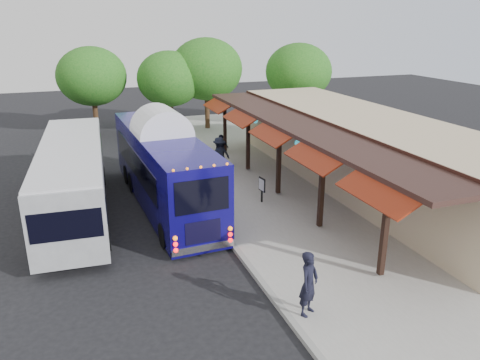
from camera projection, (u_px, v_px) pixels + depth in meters
name	position (u px, v px, depth m)	size (l,w,h in m)	color
ground	(230.00, 245.00, 17.57)	(90.00, 90.00, 0.00)	black
sidewalk	(301.00, 193.00, 22.72)	(10.00, 40.00, 0.15)	#9E9B93
curb	(203.00, 206.00, 21.12)	(0.20, 40.00, 0.16)	gray
station_shelter	(363.00, 151.00, 23.24)	(8.15, 20.00, 3.60)	#C6AE89
coach_bus	(163.00, 164.00, 20.88)	(2.86, 11.26, 3.57)	#0E0860
city_bus	(73.00, 176.00, 19.98)	(3.16, 11.59, 3.08)	gray
ped_a	(309.00, 284.00, 12.97)	(0.70, 0.46, 1.92)	black
ped_b	(216.00, 189.00, 20.77)	(0.76, 0.59, 1.56)	black
ped_c	(222.00, 149.00, 26.72)	(1.01, 0.42, 1.73)	black
ped_d	(219.00, 154.00, 25.47)	(1.22, 0.70, 1.88)	black
sign_board	(262.00, 186.00, 21.11)	(0.12, 0.52, 1.15)	black
tree_left	(169.00, 79.00, 33.69)	(4.67, 4.67, 5.98)	#382314
tree_mid	(206.00, 69.00, 34.48)	(5.34, 5.34, 6.84)	#382314
tree_right	(298.00, 72.00, 35.38)	(5.02, 5.02, 6.42)	#382314
tree_far	(92.00, 76.00, 33.30)	(4.92, 4.92, 6.30)	#382314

